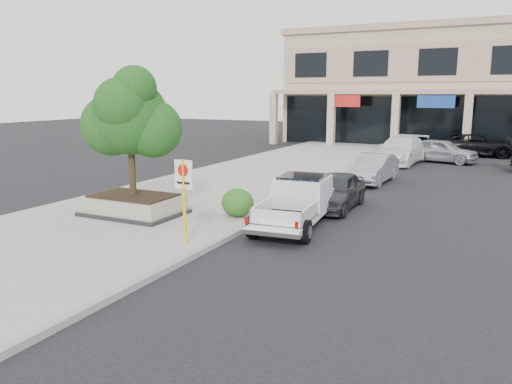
% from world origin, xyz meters
% --- Properties ---
extents(ground, '(120.00, 120.00, 0.00)m').
position_xyz_m(ground, '(0.00, 0.00, 0.00)').
color(ground, black).
rests_on(ground, ground).
extents(sidewalk, '(8.00, 52.00, 0.15)m').
position_xyz_m(sidewalk, '(-5.50, 6.00, 0.07)').
color(sidewalk, gray).
rests_on(sidewalk, ground).
extents(curb, '(0.20, 52.00, 0.15)m').
position_xyz_m(curb, '(-1.55, 6.00, 0.07)').
color(curb, gray).
rests_on(curb, ground).
extents(planter, '(3.20, 2.20, 0.68)m').
position_xyz_m(planter, '(-5.62, 1.55, 0.48)').
color(planter, black).
rests_on(planter, sidewalk).
extents(planter_tree, '(2.90, 2.55, 4.00)m').
position_xyz_m(planter_tree, '(-5.48, 1.70, 3.41)').
color(planter_tree, black).
rests_on(planter_tree, planter).
extents(no_parking_sign, '(0.55, 0.09, 2.30)m').
position_xyz_m(no_parking_sign, '(-2.15, -0.49, 1.63)').
color(no_parking_sign, yellow).
rests_on(no_parking_sign, sidewalk).
extents(hedge, '(1.10, 0.99, 0.93)m').
position_xyz_m(hedge, '(-2.34, 2.83, 0.62)').
color(hedge, '#1E4915').
rests_on(hedge, sidewalk).
extents(pickup_truck, '(2.28, 5.03, 1.54)m').
position_xyz_m(pickup_truck, '(-0.35, 2.96, 0.77)').
color(pickup_truck, white).
rests_on(pickup_truck, ground).
extents(curb_car_a, '(1.62, 3.94, 1.34)m').
position_xyz_m(curb_car_a, '(0.00, 6.02, 0.67)').
color(curb_car_a, '#2C2E31').
rests_on(curb_car_a, ground).
extents(curb_car_b, '(1.68, 4.18, 1.35)m').
position_xyz_m(curb_car_b, '(-0.05, 12.07, 0.68)').
color(curb_car_b, gray).
rests_on(curb_car_b, ground).
extents(curb_car_c, '(2.89, 5.80, 1.62)m').
position_xyz_m(curb_car_c, '(-0.14, 19.42, 0.81)').
color(curb_car_c, silver).
rests_on(curb_car_c, ground).
extents(curb_car_d, '(2.52, 5.29, 1.46)m').
position_xyz_m(curb_car_d, '(-0.40, 23.30, 0.73)').
color(curb_car_d, black).
rests_on(curb_car_d, ground).
extents(lot_car_a, '(4.55, 2.60, 1.46)m').
position_xyz_m(lot_car_a, '(2.00, 21.09, 0.73)').
color(lot_car_a, '#A3A5AB').
rests_on(lot_car_a, ground).
extents(lot_car_d, '(5.60, 3.01, 1.49)m').
position_xyz_m(lot_car_d, '(3.75, 25.38, 0.75)').
color(lot_car_d, black).
rests_on(lot_car_d, ground).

